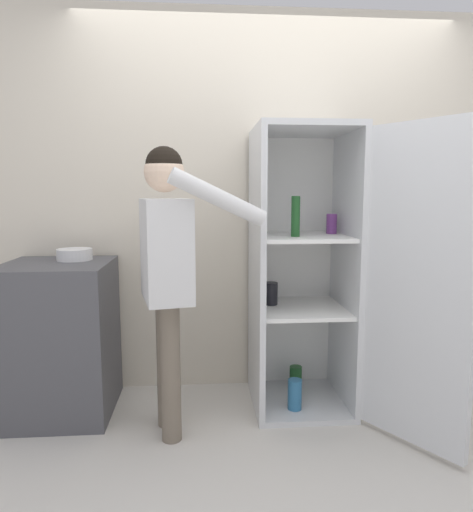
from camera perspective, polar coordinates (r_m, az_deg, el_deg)
The scene contains 6 objects.
ground_plane at distance 2.59m, azimuth 6.70°, elevation -23.74°, with size 12.00×12.00×0.00m, color beige.
wall_back at distance 3.17m, azimuth 3.62°, elevation 6.45°, with size 7.00×0.06×2.55m.
refrigerator at distance 2.84m, azimuth 10.58°, elevation -2.17°, with size 0.97×1.14×1.75m.
person at distance 2.50m, azimuth -8.61°, elevation -0.07°, with size 0.69×0.55×1.60m.
counter at distance 3.04m, azimuth -21.21°, elevation -9.59°, with size 0.63×0.62×0.94m.
bowl at distance 3.02m, azimuth -19.59°, elevation 0.18°, with size 0.21×0.21×0.07m.
Camera 1 is at (-0.45, -2.16, 1.35)m, focal length 32.00 mm.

